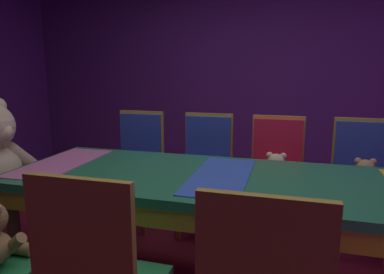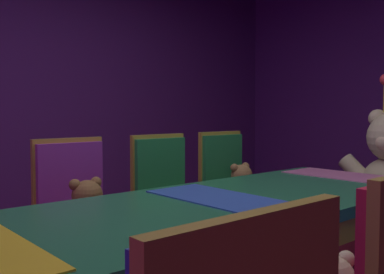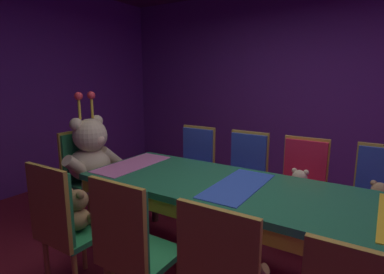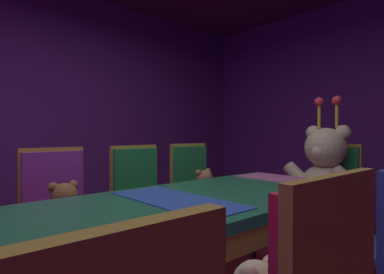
{
  "view_description": "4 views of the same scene",
  "coord_description": "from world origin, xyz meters",
  "px_view_note": "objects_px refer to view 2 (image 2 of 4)",
  "views": [
    {
      "loc": [
        -1.87,
        -0.35,
        1.33
      ],
      "look_at": [
        0.03,
        0.18,
        0.95
      ],
      "focal_mm": 32.19,
      "sensor_mm": 36.0,
      "label": 1
    },
    {
      "loc": [
        1.37,
        -1.38,
        1.13
      ],
      "look_at": [
        -0.2,
        -0.02,
        1.01
      ],
      "focal_mm": 41.24,
      "sensor_mm": 36.0,
      "label": 2
    },
    {
      "loc": [
        -2.04,
        -0.88,
        1.55
      ],
      "look_at": [
        0.05,
        0.44,
        1.06
      ],
      "focal_mm": 28.83,
      "sensor_mm": 36.0,
      "label": 3
    },
    {
      "loc": [
        1.23,
        -1.0,
        1.08
      ],
      "look_at": [
        -0.07,
        0.17,
        1.06
      ],
      "focal_mm": 29.45,
      "sensor_mm": 36.0,
      "label": 4
    }
  ],
  "objects_px": {
    "chair_left_1": "(75,210)",
    "teddy_left_3": "(242,188)",
    "teddy_left_1": "(88,214)",
    "chair_left_2": "(165,196)",
    "banquet_table": "(225,219)",
    "chair_left_3": "(227,185)"
  },
  "relations": [
    {
      "from": "chair_left_1",
      "to": "teddy_left_3",
      "type": "distance_m",
      "value": 1.22
    },
    {
      "from": "chair_left_1",
      "to": "teddy_left_3",
      "type": "relative_size",
      "value": 3.02
    },
    {
      "from": "teddy_left_1",
      "to": "chair_left_2",
      "type": "bearing_deg",
      "value": 103.15
    },
    {
      "from": "banquet_table",
      "to": "chair_left_2",
      "type": "distance_m",
      "value": 0.9
    },
    {
      "from": "banquet_table",
      "to": "teddy_left_1",
      "type": "xyz_separation_m",
      "value": [
        -0.7,
        -0.3,
        -0.06
      ]
    },
    {
      "from": "chair_left_2",
      "to": "chair_left_3",
      "type": "xyz_separation_m",
      "value": [
        -0.03,
        0.59,
        0.0
      ]
    },
    {
      "from": "chair_left_2",
      "to": "chair_left_3",
      "type": "distance_m",
      "value": 0.6
    },
    {
      "from": "chair_left_3",
      "to": "teddy_left_3",
      "type": "relative_size",
      "value": 3.02
    },
    {
      "from": "teddy_left_1",
      "to": "chair_left_3",
      "type": "height_order",
      "value": "chair_left_3"
    },
    {
      "from": "banquet_table",
      "to": "teddy_left_1",
      "type": "height_order",
      "value": "teddy_left_1"
    },
    {
      "from": "teddy_left_1",
      "to": "chair_left_3",
      "type": "relative_size",
      "value": 0.35
    },
    {
      "from": "banquet_table",
      "to": "teddy_left_3",
      "type": "xyz_separation_m",
      "value": [
        -0.73,
        0.91,
        -0.06
      ]
    },
    {
      "from": "chair_left_1",
      "to": "chair_left_2",
      "type": "bearing_deg",
      "value": 89.84
    },
    {
      "from": "teddy_left_3",
      "to": "chair_left_1",
      "type": "bearing_deg",
      "value": -95.52
    },
    {
      "from": "teddy_left_1",
      "to": "teddy_left_3",
      "type": "relative_size",
      "value": 1.06
    },
    {
      "from": "teddy_left_1",
      "to": "teddy_left_3",
      "type": "height_order",
      "value": "teddy_left_1"
    },
    {
      "from": "banquet_table",
      "to": "teddy_left_3",
      "type": "distance_m",
      "value": 1.17
    },
    {
      "from": "banquet_table",
      "to": "teddy_left_1",
      "type": "bearing_deg",
      "value": -156.47
    },
    {
      "from": "banquet_table",
      "to": "chair_left_3",
      "type": "distance_m",
      "value": 1.26
    },
    {
      "from": "banquet_table",
      "to": "chair_left_1",
      "type": "xyz_separation_m",
      "value": [
        -0.85,
        -0.3,
        -0.06
      ]
    },
    {
      "from": "teddy_left_1",
      "to": "teddy_left_3",
      "type": "distance_m",
      "value": 1.22
    },
    {
      "from": "chair_left_1",
      "to": "chair_left_2",
      "type": "height_order",
      "value": "same"
    }
  ]
}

